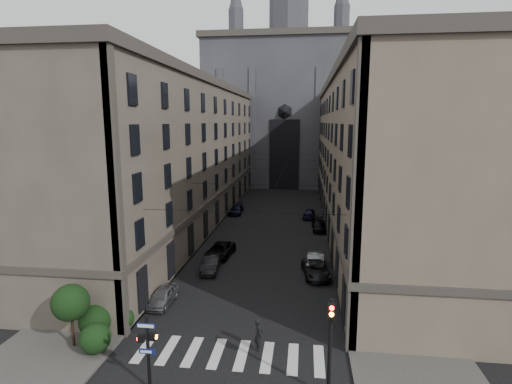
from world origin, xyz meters
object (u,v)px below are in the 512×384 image
at_px(pedestrian_signal_left, 148,347).
at_px(car_right_far, 309,214).
at_px(gothic_tower, 288,102).
at_px(car_right_near, 316,261).
at_px(car_left_midnear, 211,264).
at_px(car_right_midfar, 319,225).
at_px(pedestrian, 258,334).
at_px(car_left_near, 163,296).
at_px(car_left_midfar, 220,250).
at_px(traffic_light_right, 330,337).
at_px(car_left_far, 236,209).
at_px(car_right_midnear, 316,269).

relative_size(pedestrian_signal_left, car_right_far, 1.05).
relative_size(gothic_tower, car_right_near, 13.07).
height_order(car_left_midnear, car_right_midfar, car_left_midnear).
xyz_separation_m(gothic_tower, pedestrian, (1.64, -69.27, -16.79)).
bearing_deg(pedestrian, gothic_tower, -23.34).
height_order(car_left_near, car_left_midfar, car_left_midfar).
relative_size(car_left_near, car_right_far, 0.99).
xyz_separation_m(traffic_light_right, car_right_far, (-0.69, 37.57, -2.64)).
bearing_deg(pedestrian, car_right_far, -30.22).
height_order(car_left_near, car_left_far, car_left_far).
bearing_deg(car_left_near, car_left_midnear, 75.85).
bearing_deg(pedestrian, traffic_light_right, -158.30).
relative_size(car_right_near, car_right_far, 1.17).
bearing_deg(pedestrian_signal_left, car_left_midfar, 91.92).
height_order(car_right_near, car_right_midfar, car_right_near).
height_order(car_left_midnear, car_left_far, car_left_midnear).
height_order(car_left_midnear, car_right_midnear, car_left_midnear).
bearing_deg(pedestrian_signal_left, car_right_midnear, 61.35).
height_order(traffic_light_right, pedestrian, traffic_light_right).
bearing_deg(car_right_far, gothic_tower, 105.64).
relative_size(car_left_far, car_right_midnear, 0.95).
xyz_separation_m(car_left_midnear, car_left_midfar, (0.00, 3.99, -0.03)).
bearing_deg(car_right_far, car_right_near, -80.91).
bearing_deg(car_left_midfar, car_right_near, -7.83).
bearing_deg(car_right_near, car_right_midnear, -85.85).
xyz_separation_m(car_left_far, car_right_midnear, (11.27, -23.29, 0.01)).
distance_m(car_left_midnear, car_left_far, 23.18).
height_order(car_left_midnear, pedestrian, pedestrian).
distance_m(traffic_light_right, car_left_far, 40.89).
height_order(car_left_far, car_right_midnear, car_right_midnear).
distance_m(car_left_near, car_right_near, 14.51).
distance_m(traffic_light_right, car_right_midfar, 31.43).
bearing_deg(traffic_light_right, car_right_near, 90.74).
height_order(gothic_tower, traffic_light_right, gothic_tower).
distance_m(gothic_tower, car_right_midfar, 45.53).
distance_m(car_left_near, car_right_midnear, 13.49).
relative_size(car_right_near, pedestrian, 2.20).
height_order(car_right_midnear, car_right_far, car_right_midnear).
relative_size(pedestrian_signal_left, car_right_midfar, 0.90).
xyz_separation_m(car_left_near, car_left_midnear, (2.00, 7.08, 0.05)).
distance_m(pedestrian_signal_left, car_left_far, 39.68).
relative_size(car_left_midnear, car_left_midfar, 0.88).
bearing_deg(car_left_midfar, car_right_midfar, 53.19).
relative_size(car_left_midfar, car_right_near, 1.09).
bearing_deg(car_right_midfar, gothic_tower, 95.71).
xyz_separation_m(traffic_light_right, pedestrian, (-3.96, 3.77, -2.28)).
xyz_separation_m(pedestrian_signal_left, car_right_near, (8.88, 18.14, -1.59)).
relative_size(traffic_light_right, car_right_midnear, 1.08).
height_order(car_right_near, car_right_far, car_right_near).
bearing_deg(car_right_far, car_left_midnear, -105.17).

